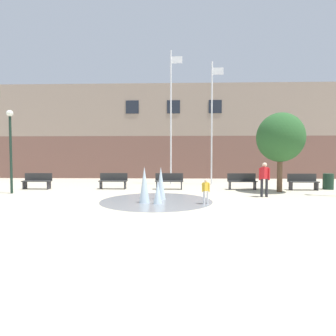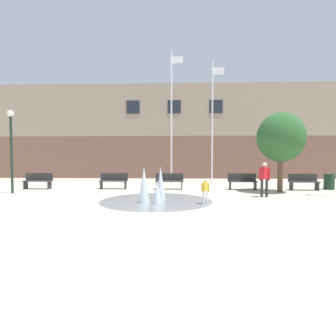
# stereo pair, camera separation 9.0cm
# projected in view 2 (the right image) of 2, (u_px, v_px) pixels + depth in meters

# --- Properties ---
(ground_plane) EXTENTS (100.00, 100.00, 0.00)m
(ground_plane) POSITION_uv_depth(u_px,v_px,m) (164.00, 241.00, 5.75)
(ground_plane) COLOR #BCB299
(library_building) EXTENTS (36.00, 6.05, 8.07)m
(library_building) POSITION_uv_depth(u_px,v_px,m) (175.00, 134.00, 25.18)
(library_building) COLOR brown
(library_building) RESTS_ON ground
(splash_fountain) EXTENTS (4.69, 4.69, 1.46)m
(splash_fountain) POSITION_uv_depth(u_px,v_px,m) (154.00, 189.00, 10.88)
(splash_fountain) COLOR gray
(splash_fountain) RESTS_ON ground
(park_bench_far_left) EXTENTS (1.60, 0.44, 0.91)m
(park_bench_far_left) POSITION_uv_depth(u_px,v_px,m) (38.00, 181.00, 15.08)
(park_bench_far_left) COLOR #28282D
(park_bench_far_left) RESTS_ON ground
(park_bench_left_of_flagpoles) EXTENTS (1.60, 0.44, 0.91)m
(park_bench_left_of_flagpoles) POSITION_uv_depth(u_px,v_px,m) (114.00, 181.00, 15.11)
(park_bench_left_of_flagpoles) COLOR #28282D
(park_bench_left_of_flagpoles) RESTS_ON ground
(park_bench_under_left_flagpole) EXTENTS (1.60, 0.44, 0.91)m
(park_bench_under_left_flagpole) POSITION_uv_depth(u_px,v_px,m) (169.00, 181.00, 14.95)
(park_bench_under_left_flagpole) COLOR #28282D
(park_bench_under_left_flagpole) RESTS_ON ground
(park_bench_center) EXTENTS (1.60, 0.44, 0.91)m
(park_bench_center) POSITION_uv_depth(u_px,v_px,m) (242.00, 181.00, 14.80)
(park_bench_center) COLOR #28282D
(park_bench_center) RESTS_ON ground
(park_bench_under_right_flagpole) EXTENTS (1.60, 0.44, 0.91)m
(park_bench_under_right_flagpole) POSITION_uv_depth(u_px,v_px,m) (304.00, 182.00, 14.52)
(park_bench_under_right_flagpole) COLOR #28282D
(park_bench_under_right_flagpole) RESTS_ON ground
(teen_by_trashcan) EXTENTS (0.50, 0.37, 1.59)m
(teen_by_trashcan) POSITION_uv_depth(u_px,v_px,m) (264.00, 177.00, 11.98)
(teen_by_trashcan) COLOR #28282D
(teen_by_trashcan) RESTS_ON ground
(child_with_pink_shirt) EXTENTS (0.31, 0.22, 0.99)m
(child_with_pink_shirt) POSITION_uv_depth(u_px,v_px,m) (205.00, 189.00, 10.20)
(child_with_pink_shirt) COLOR silver
(child_with_pink_shirt) RESTS_ON ground
(flagpole_left) EXTENTS (0.80, 0.10, 8.84)m
(flagpole_left) POSITION_uv_depth(u_px,v_px,m) (172.00, 114.00, 17.33)
(flagpole_left) COLOR silver
(flagpole_left) RESTS_ON ground
(flagpole_right) EXTENTS (0.80, 0.10, 8.09)m
(flagpole_right) POSITION_uv_depth(u_px,v_px,m) (213.00, 120.00, 17.24)
(flagpole_right) COLOR silver
(flagpole_right) RESTS_ON ground
(lamp_post_left_lane) EXTENTS (0.32, 0.32, 4.19)m
(lamp_post_left_lane) POSITION_uv_depth(u_px,v_px,m) (11.00, 140.00, 13.19)
(lamp_post_left_lane) COLOR #192D23
(lamp_post_left_lane) RESTS_ON ground
(trash_can) EXTENTS (0.56, 0.56, 0.90)m
(trash_can) POSITION_uv_depth(u_px,v_px,m) (329.00, 182.00, 14.82)
(trash_can) COLOR #193323
(trash_can) RESTS_ON ground
(street_tree_near_building) EXTENTS (2.42, 2.42, 4.15)m
(street_tree_near_building) POSITION_uv_depth(u_px,v_px,m) (281.00, 138.00, 13.64)
(street_tree_near_building) COLOR brown
(street_tree_near_building) RESTS_ON ground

